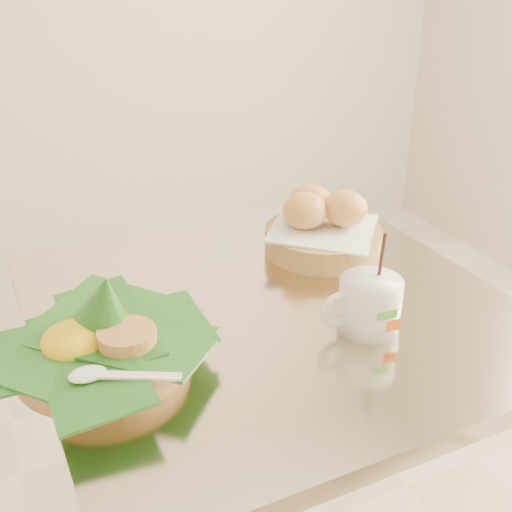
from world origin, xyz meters
name	(u,v)px	position (x,y,z in m)	size (l,w,h in m)	color
cafe_table	(269,415)	(0.20, 0.05, 0.53)	(0.72, 0.72, 0.75)	gray
rice_basket	(100,340)	(-0.07, 0.00, 0.79)	(0.28, 0.28, 0.14)	tan
bread_basket	(322,227)	(0.36, 0.19, 0.79)	(0.25, 0.25, 0.11)	tan
coffee_mug	(368,303)	(0.29, -0.07, 0.79)	(0.12, 0.09, 0.15)	white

